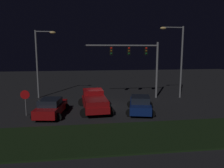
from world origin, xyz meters
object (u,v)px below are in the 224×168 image
object	(u,v)px
car_sedan_far	(51,107)
stop_sign	(25,98)
street_lamp_right	(177,53)
pickup_truck	(94,100)
car_sedan	(140,104)
traffic_signal_gantry	(137,56)
street_lamp_left	(41,56)

from	to	relation	value
car_sedan_far	stop_sign	xyz separation A→B (m)	(-2.13, 0.21, 0.82)
street_lamp_right	stop_sign	world-z (taller)	street_lamp_right
stop_sign	pickup_truck	bearing A→B (deg)	9.40
car_sedan	traffic_signal_gantry	distance (m)	7.14
traffic_signal_gantry	street_lamp_left	world-z (taller)	street_lamp_left
street_lamp_right	stop_sign	bearing A→B (deg)	-161.70
car_sedan_far	pickup_truck	bearing A→B (deg)	-63.83
traffic_signal_gantry	stop_sign	distance (m)	12.75
street_lamp_right	street_lamp_left	bearing A→B (deg)	172.34
car_sedan_far	stop_sign	size ratio (longest dim) A/B	2.07
traffic_signal_gantry	street_lamp_right	xyz separation A→B (m)	(4.73, -0.26, 0.32)
pickup_truck	car_sedan	bearing A→B (deg)	-109.59
car_sedan	stop_sign	bearing A→B (deg)	102.53
stop_sign	street_lamp_left	bearing A→B (deg)	89.16
pickup_truck	street_lamp_right	bearing A→B (deg)	-69.89
car_sedan_far	street_lamp_right	bearing A→B (deg)	-59.63
street_lamp_left	street_lamp_right	distance (m)	15.79
pickup_truck	car_sedan	xyz separation A→B (m)	(4.08, -1.21, -0.26)
pickup_truck	street_lamp_right	xyz separation A→B (m)	(9.88, 4.24, 4.22)
traffic_signal_gantry	street_lamp_right	distance (m)	4.75
pickup_truck	traffic_signal_gantry	bearing A→B (deg)	-51.93
car_sedan	stop_sign	xyz separation A→B (m)	(-9.96, 0.24, 0.82)
car_sedan	street_lamp_left	distance (m)	13.10
street_lamp_right	stop_sign	size ratio (longest dim) A/B	3.71
pickup_truck	car_sedan_far	size ratio (longest dim) A/B	1.19
street_lamp_left	stop_sign	size ratio (longest dim) A/B	3.51
car_sedan_far	traffic_signal_gantry	world-z (taller)	traffic_signal_gantry
car_sedan	car_sedan_far	bearing A→B (deg)	103.67
street_lamp_right	traffic_signal_gantry	bearing A→B (deg)	176.80
street_lamp_right	car_sedan_far	bearing A→B (deg)	-158.31
street_lamp_left	street_lamp_right	bearing A→B (deg)	-7.66
car_sedan_far	car_sedan	bearing A→B (deg)	-81.53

